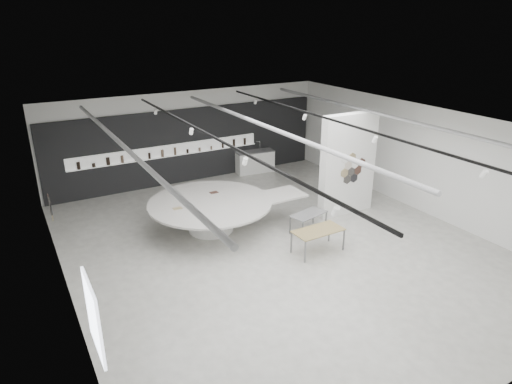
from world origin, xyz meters
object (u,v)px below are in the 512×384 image
partition_column (348,165)px  sample_table_wood (318,232)px  display_island (213,211)px  sample_table_stone (309,215)px  kitchen_counter (255,162)px

partition_column → sample_table_wood: (-2.63, -1.89, -1.14)m
partition_column → display_island: bearing=168.0°
partition_column → sample_table_stone: size_ratio=2.68×
sample_table_wood → sample_table_stone: sample_table_wood is taller
display_island → partition_column: bearing=-12.4°
sample_table_stone → kitchen_counter: kitchen_counter is taller
partition_column → sample_table_wood: partition_column is taller
partition_column → display_island: (-4.73, 1.01, -1.13)m
display_island → kitchen_counter: 6.12m
partition_column → sample_table_stone: partition_column is taller
sample_table_wood → kitchen_counter: (2.01, 7.42, -0.17)m
partition_column → kitchen_counter: 5.72m
sample_table_stone → display_island: bearing=148.6°
display_island → sample_table_stone: bearing=-31.8°
partition_column → sample_table_stone: bearing=-163.2°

